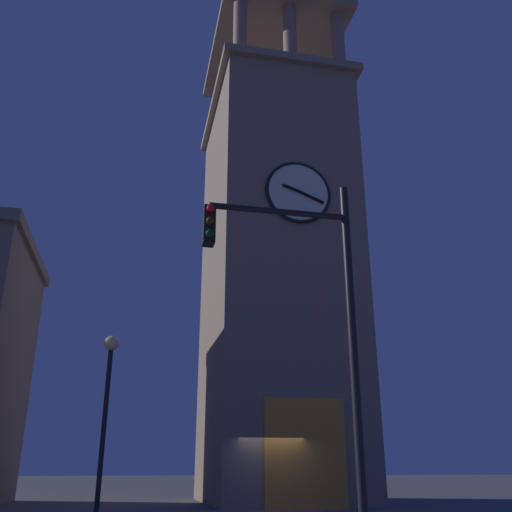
% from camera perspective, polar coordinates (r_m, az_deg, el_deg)
% --- Properties ---
extents(ground_plane, '(200.00, 200.00, 0.00)m').
position_cam_1_polar(ground_plane, '(22.70, 1.37, -24.21)').
color(ground_plane, '#4C4C51').
extents(clocktower, '(7.00, 9.40, 27.88)m').
position_cam_1_polar(clocktower, '(28.41, 1.92, -1.68)').
color(clocktower, gray).
rests_on(clocktower, ground_plane).
extents(traffic_signal_near, '(2.90, 0.41, 6.73)m').
position_cam_1_polar(traffic_signal_near, '(10.46, 5.41, -4.78)').
color(traffic_signal_near, black).
rests_on(traffic_signal_near, ground_plane).
extents(street_lamp, '(0.44, 0.44, 5.10)m').
position_cam_1_polar(street_lamp, '(17.16, -14.76, -12.82)').
color(street_lamp, black).
rests_on(street_lamp, ground_plane).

